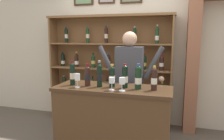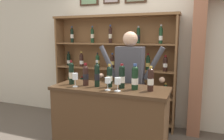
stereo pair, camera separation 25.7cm
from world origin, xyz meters
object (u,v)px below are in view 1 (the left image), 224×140
object	(u,v)px
tasting_bottle_grappa	(87,75)
tasting_bottle_vin_santo	(125,76)
wine_shelf	(109,68)
tasting_counter	(113,124)
shopkeeper	(129,76)
tasting_bottle_brunello	(112,76)
wine_glass_left	(77,78)
wine_glass_spare	(112,81)
wine_glass_center	(122,82)
tasting_bottle_super_tuscan	(99,75)
tasting_bottle_prosecco	(138,77)
tasting_bottle_riserva	(72,74)
tasting_bottle_chianti	(154,79)

from	to	relation	value
tasting_bottle_grappa	tasting_bottle_vin_santo	world-z (taller)	tasting_bottle_vin_santo
wine_shelf	tasting_counter	xyz separation A→B (m)	(0.42, -1.21, -0.54)
shopkeeper	tasting_bottle_brunello	world-z (taller)	shopkeeper
tasting_bottle_grappa	tasting_bottle_vin_santo	distance (m)	0.48
wine_shelf	shopkeeper	bearing A→B (deg)	-52.73
wine_shelf	wine_glass_left	distance (m)	1.36
tasting_bottle_grappa	shopkeeper	bearing A→B (deg)	52.35
tasting_bottle_brunello	wine_glass_spare	size ratio (longest dim) A/B	1.88
wine_glass_left	wine_shelf	bearing A→B (deg)	90.04
tasting_bottle_brunello	wine_glass_center	xyz separation A→B (m)	(0.17, -0.16, -0.03)
tasting_bottle_super_tuscan	tasting_bottle_prosecco	world-z (taller)	tasting_bottle_super_tuscan
tasting_bottle_brunello	wine_glass_center	size ratio (longest dim) A/B	1.82
tasting_bottle_vin_santo	wine_glass_center	size ratio (longest dim) A/B	1.89
tasting_bottle_grappa	tasting_bottle_brunello	xyz separation A→B (m)	(0.32, 0.03, -0.00)
tasting_bottle_riserva	tasting_bottle_prosecco	bearing A→B (deg)	1.61
tasting_counter	tasting_bottle_prosecco	world-z (taller)	tasting_bottle_prosecco
wine_shelf	wine_glass_center	bearing A→B (deg)	-67.23
shopkeeper	tasting_bottle_vin_santo	size ratio (longest dim) A/B	5.54
tasting_counter	wine_glass_spare	size ratio (longest dim) A/B	9.55
shopkeeper	tasting_bottle_prosecco	world-z (taller)	shopkeeper
wine_glass_left	wine_glass_center	size ratio (longest dim) A/B	1.09
tasting_bottle_riserva	tasting_bottle_brunello	world-z (taller)	tasting_bottle_riserva
tasting_counter	tasting_bottle_grappa	distance (m)	0.71
tasting_bottle_brunello	tasting_counter	bearing A→B (deg)	9.67
tasting_bottle_grappa	wine_glass_center	size ratio (longest dim) A/B	1.83
tasting_bottle_super_tuscan	tasting_bottle_brunello	xyz separation A→B (m)	(0.15, 0.04, -0.01)
wine_shelf	wine_glass_spare	size ratio (longest dim) A/B	14.96
tasting_bottle_vin_santo	tasting_bottle_brunello	bearing A→B (deg)	-179.45
tasting_bottle_prosecco	tasting_bottle_super_tuscan	bearing A→B (deg)	-177.21
tasting_bottle_grappa	wine_glass_spare	size ratio (longest dim) A/B	1.89
wine_glass_spare	wine_glass_center	bearing A→B (deg)	0.19
tasting_bottle_prosecco	tasting_bottle_brunello	bearing A→B (deg)	178.05
tasting_bottle_vin_santo	tasting_bottle_grappa	bearing A→B (deg)	-176.31
tasting_bottle_grappa	tasting_bottle_prosecco	xyz separation A→B (m)	(0.65, 0.02, 0.01)
tasting_bottle_prosecco	wine_glass_left	xyz separation A→B (m)	(-0.74, -0.13, -0.03)
tasting_bottle_super_tuscan	tasting_counter	bearing A→B (deg)	12.65
wine_shelf	wine_glass_spare	world-z (taller)	wine_shelf
wine_shelf	tasting_bottle_brunello	xyz separation A→B (m)	(0.41, -1.21, 0.08)
tasting_bottle_riserva	wine_glass_left	bearing A→B (deg)	-41.78
tasting_bottle_grappa	tasting_bottle_super_tuscan	size ratio (longest dim) A/B	0.87
tasting_bottle_brunello	tasting_bottle_chianti	xyz separation A→B (m)	(0.52, -0.02, 0.00)
tasting_bottle_prosecco	wine_glass_spare	xyz separation A→B (m)	(-0.29, -0.15, -0.04)
tasting_bottle_brunello	wine_glass_spare	distance (m)	0.17
tasting_bottle_brunello	tasting_bottle_vin_santo	distance (m)	0.16
tasting_counter	wine_glass_center	distance (m)	0.64
tasting_bottle_chianti	tasting_bottle_brunello	bearing A→B (deg)	177.99
tasting_bottle_grappa	tasting_bottle_brunello	world-z (taller)	tasting_bottle_grappa
tasting_counter	tasting_bottle_chianti	size ratio (longest dim) A/B	5.01
wine_shelf	wine_glass_left	world-z (taller)	wine_shelf
wine_glass_spare	wine_glass_center	xyz separation A→B (m)	(0.12, 0.00, 0.00)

